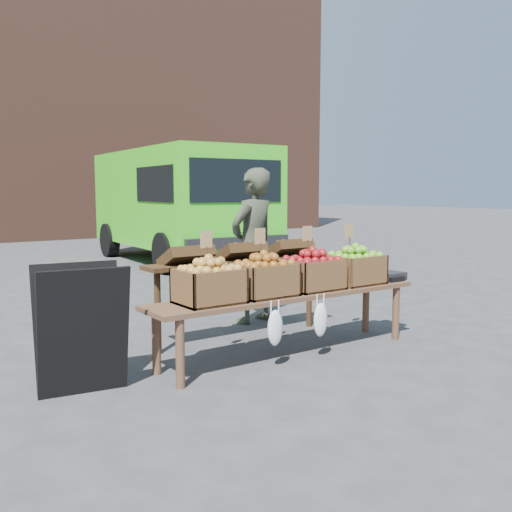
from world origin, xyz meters
TOP-DOWN VIEW (x-y plane):
  - ground at (0.00, 0.00)m, footprint 80.00×80.00m
  - delivery_van at (2.19, 6.42)m, footprint 2.67×5.22m
  - vendor at (0.19, 0.97)m, footprint 0.70×0.54m
  - chalkboard_sign at (-2.14, -0.15)m, footprint 0.68×0.44m
  - back_table at (-0.34, 0.44)m, footprint 2.10×0.44m
  - display_bench at (-0.31, -0.28)m, footprint 2.70×0.56m
  - crate_golden_apples at (-1.14, -0.28)m, footprint 0.50×0.40m
  - crate_russet_pears at (-0.59, -0.28)m, footprint 0.50×0.40m
  - crate_red_apples at (-0.04, -0.28)m, footprint 0.50×0.40m
  - crate_green_apples at (0.51, -0.28)m, footprint 0.50×0.40m
  - weighing_scale at (0.94, -0.28)m, footprint 0.34×0.30m

SIDE VIEW (x-z plane):
  - ground at x=0.00m, z-range 0.00..0.00m
  - display_bench at x=-0.31m, z-range 0.00..0.57m
  - chalkboard_sign at x=-2.14m, z-range 0.00..0.96m
  - back_table at x=-0.34m, z-range 0.00..1.04m
  - weighing_scale at x=0.94m, z-range 0.57..0.65m
  - crate_golden_apples at x=-1.14m, z-range 0.57..0.85m
  - crate_russet_pears at x=-0.59m, z-range 0.57..0.85m
  - crate_red_apples at x=-0.04m, z-range 0.57..0.85m
  - crate_green_apples at x=0.51m, z-range 0.57..0.85m
  - vendor at x=0.19m, z-range 0.00..1.72m
  - delivery_van at x=2.19m, z-range 0.00..2.27m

